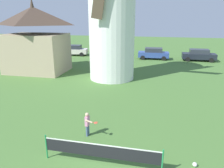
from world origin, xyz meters
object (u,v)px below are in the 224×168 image
windmill (112,4)px  parked_car_black (199,55)px  parked_car_blue (153,53)px  player_far (88,123)px  tennis_net (101,151)px  stray_ball (195,165)px  parked_car_cream (73,50)px  parked_car_red (112,51)px  chapel (36,41)px

windmill → parked_car_black: size_ratio=3.36×
parked_car_blue → player_far: bearing=-96.5°
parked_car_blue → parked_car_black: 5.99m
tennis_net → windmill: bearing=100.6°
windmill → parked_car_black: windmill is taller
player_far → windmill: bearing=96.1°
stray_ball → parked_car_black: (3.49, 22.79, 0.72)m
tennis_net → parked_car_cream: (-10.96, 23.98, 0.13)m
parked_car_red → windmill: bearing=-77.6°
windmill → parked_car_red: bearing=102.4°
tennis_net → parked_car_red: 24.68m
parked_car_red → chapel: chapel is taller
parked_car_cream → parked_car_red: (6.05, 0.21, -0.00)m
windmill → tennis_net: (2.40, -12.74, -6.07)m
parked_car_blue → parked_car_black: (5.99, 0.05, 0.00)m
stray_ball → chapel: chapel is taller
parked_car_red → parked_car_blue: bearing=-6.5°
windmill → parked_car_blue: (3.57, 10.75, -5.95)m
stray_ball → parked_car_blue: bearing=96.3°
parked_car_red → parked_car_black: size_ratio=1.04×
player_far → parked_car_red: bearing=99.4°
parked_car_blue → chapel: 15.70m
tennis_net → chapel: size_ratio=0.63×
parked_car_cream → parked_car_red: size_ratio=1.02×
parked_car_cream → stray_ball: bearing=-57.8°
stray_ball → parked_car_red: (-8.59, 23.42, 0.72)m
parked_car_red → parked_car_blue: (6.08, -0.69, -0.00)m
player_far → parked_car_red: parked_car_red is taller
player_far → parked_car_cream: 23.93m
parked_car_red → player_far: bearing=-80.6°
player_far → stray_ball: (4.93, -1.33, -0.62)m
player_far → parked_car_red: size_ratio=0.28×
stray_ball → parked_car_cream: parked_car_cream is taller
parked_car_black → chapel: bearing=-151.0°
parked_car_blue → chapel: (-11.93, -9.90, 2.47)m
parked_car_blue → tennis_net: bearing=-92.9°
tennis_net → parked_car_black: bearing=73.1°
tennis_net → chapel: bearing=128.4°
parked_car_cream → chapel: (0.19, -10.38, 2.47)m
parked_car_black → chapel: 20.65m
tennis_net → stray_ball: size_ratio=26.12×
stray_ball → tennis_net: bearing=-168.3°
parked_car_blue → parked_car_black: same height
tennis_net → stray_ball: tennis_net is taller
parked_car_black → parked_car_blue: bearing=-179.5°
player_far → parked_car_red: (-3.66, 22.09, 0.10)m
windmill → parked_car_cream: size_ratio=3.18×
parked_car_black → tennis_net: bearing=-106.9°
tennis_net → parked_car_red: bearing=101.5°
tennis_net → parked_car_red: parked_car_red is taller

